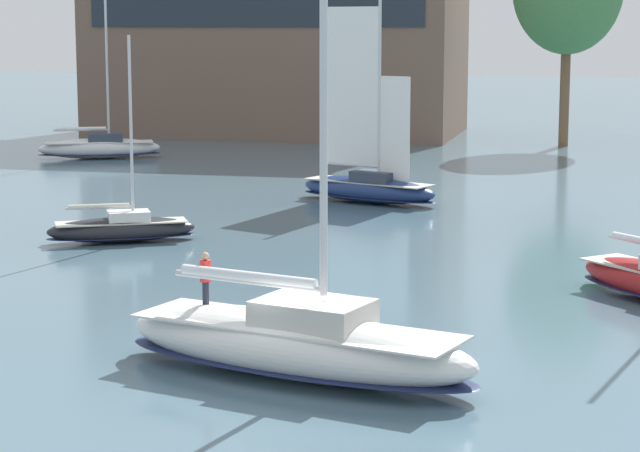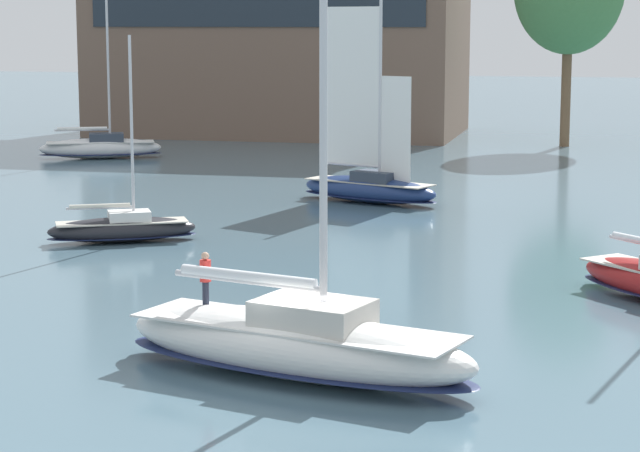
{
  "view_description": "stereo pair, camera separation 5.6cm",
  "coord_description": "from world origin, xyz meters",
  "px_view_note": "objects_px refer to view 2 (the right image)",
  "views": [
    {
      "loc": [
        8.46,
        -33.39,
        10.04
      ],
      "look_at": [
        0.0,
        3.0,
        3.89
      ],
      "focal_mm": 70.0,
      "sensor_mm": 36.0,
      "label": 1
    },
    {
      "loc": [
        8.51,
        -33.38,
        10.04
      ],
      "look_at": [
        0.0,
        3.0,
        3.89
      ],
      "focal_mm": 70.0,
      "sensor_mm": 36.0,
      "label": 2
    }
  ],
  "objects_px": {
    "sailboat_moored_near_marina": "(101,147)",
    "sailboat_moored_far_slip": "(123,228)",
    "sailboat_moored_outer_mooring": "(369,185)",
    "sailboat_main": "(297,341)"
  },
  "relations": [
    {
      "from": "sailboat_main",
      "to": "sailboat_moored_near_marina",
      "type": "xyz_separation_m",
      "value": [
        -28.25,
        52.43,
        -0.21
      ]
    },
    {
      "from": "sailboat_moored_near_marina",
      "to": "sailboat_moored_far_slip",
      "type": "bearing_deg",
      "value": -65.43
    },
    {
      "from": "sailboat_main",
      "to": "sailboat_moored_near_marina",
      "type": "height_order",
      "value": "sailboat_main"
    },
    {
      "from": "sailboat_main",
      "to": "sailboat_moored_far_slip",
      "type": "xyz_separation_m",
      "value": [
        -13.24,
        19.58,
        -0.4
      ]
    },
    {
      "from": "sailboat_main",
      "to": "sailboat_moored_far_slip",
      "type": "bearing_deg",
      "value": 124.05
    },
    {
      "from": "sailboat_moored_far_slip",
      "to": "sailboat_moored_outer_mooring",
      "type": "relative_size",
      "value": 0.79
    },
    {
      "from": "sailboat_moored_far_slip",
      "to": "sailboat_moored_near_marina",
      "type": "bearing_deg",
      "value": 114.57
    },
    {
      "from": "sailboat_moored_near_marina",
      "to": "sailboat_moored_outer_mooring",
      "type": "height_order",
      "value": "sailboat_moored_near_marina"
    },
    {
      "from": "sailboat_moored_near_marina",
      "to": "sailboat_moored_far_slip",
      "type": "xyz_separation_m",
      "value": [
        15.02,
        -32.84,
        -0.2
      ]
    },
    {
      "from": "sailboat_moored_near_marina",
      "to": "sailboat_moored_far_slip",
      "type": "relative_size",
      "value": 1.31
    }
  ]
}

